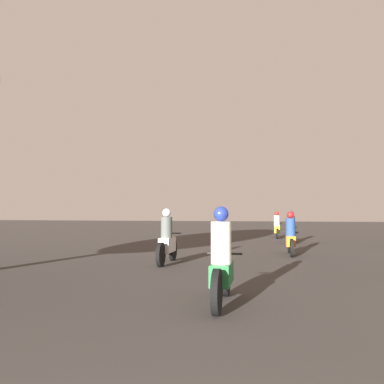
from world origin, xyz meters
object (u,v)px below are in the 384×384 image
motorcycle_orange (290,237)px  motorcycle_red (291,230)px  motorcycle_green (222,265)px  motorcycle_yellow (277,227)px  motorcycle_white (167,241)px

motorcycle_orange → motorcycle_red: bearing=86.6°
motorcycle_green → motorcycle_yellow: 15.86m
motorcycle_red → motorcycle_green: bearing=-100.9°
motorcycle_white → motorcycle_yellow: (3.34, 11.42, -0.03)m
motorcycle_green → motorcycle_red: bearing=91.5°
motorcycle_white → motorcycle_orange: size_ratio=1.02×
motorcycle_red → motorcycle_yellow: 3.50m
motorcycle_orange → motorcycle_white: bearing=-140.3°
motorcycle_red → motorcycle_orange: bearing=-96.3°
motorcycle_green → motorcycle_orange: 7.45m
motorcycle_orange → motorcycle_red: size_ratio=0.97×
motorcycle_orange → motorcycle_yellow: motorcycle_yellow is taller
motorcycle_red → motorcycle_yellow: bearing=97.1°
motorcycle_white → motorcycle_red: 8.87m
motorcycle_orange → motorcycle_red: (0.35, 5.05, 0.01)m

